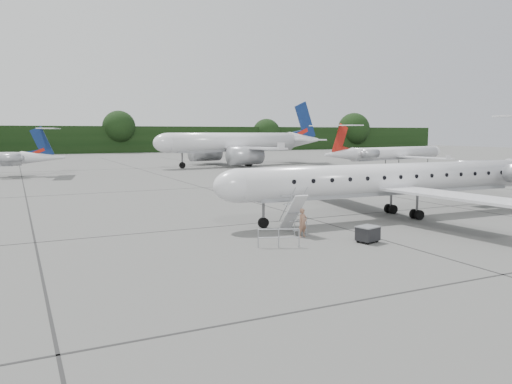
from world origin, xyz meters
name	(u,v)px	position (x,y,z in m)	size (l,w,h in m)	color
ground	(394,228)	(0.00, 0.00, 0.00)	(320.00, 320.00, 0.00)	#5E5E5B
treeline	(95,140)	(0.00, 130.00, 4.00)	(260.00, 4.00, 8.00)	black
main_regional_jet	(393,164)	(2.59, 3.25, 3.91)	(30.50, 21.96, 7.82)	silver
airstair	(293,213)	(-6.78, 1.36, 1.23)	(0.85, 2.14, 2.45)	silver
passenger	(303,223)	(-6.82, 0.14, 0.85)	(0.62, 0.41, 1.70)	#89604B
safety_railing	(279,238)	(-9.38, -1.62, 0.50)	(2.20, 0.08, 1.00)	#919499
baggage_cart	(368,234)	(-4.29, -2.70, 0.49)	(1.14, 0.92, 0.99)	black
bg_narrowbody	(234,133)	(14.43, 59.42, 6.05)	(33.72, 24.28, 12.11)	silver
bg_regional_right	(396,147)	(36.24, 40.91, 3.68)	(28.07, 20.21, 7.36)	silver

